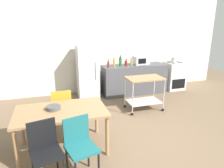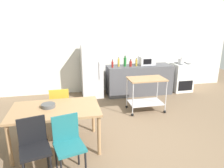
{
  "view_description": "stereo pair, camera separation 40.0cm",
  "coord_description": "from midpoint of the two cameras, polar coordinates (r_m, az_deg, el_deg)",
  "views": [
    {
      "loc": [
        -1.6,
        -3.07,
        2.15
      ],
      "look_at": [
        -0.27,
        1.2,
        0.8
      ],
      "focal_mm": 32.62,
      "sensor_mm": 36.0,
      "label": 1
    },
    {
      "loc": [
        -1.21,
        -3.17,
        2.15
      ],
      "look_at": [
        -0.27,
        1.2,
        0.8
      ],
      "focal_mm": 32.62,
      "sensor_mm": 36.0,
      "label": 2
    }
  ],
  "objects": [
    {
      "name": "bottle_soda",
      "position": [
        5.92,
        -2.99,
        5.52
      ],
      "size": [
        0.06,
        0.06,
        0.24
      ],
      "color": "maroon",
      "rests_on": "kitchen_counter"
    },
    {
      "name": "bottle_wine",
      "position": [
        6.1,
        0.49,
        6.29
      ],
      "size": [
        0.08,
        0.08,
        0.32
      ],
      "color": "#1E6628",
      "rests_on": "kitchen_counter"
    },
    {
      "name": "chair_mustard",
      "position": [
        4.31,
        -16.54,
        -6.18
      ],
      "size": [
        0.4,
        0.4,
        0.89
      ],
      "rotation": [
        0.0,
        0.0,
        3.15
      ],
      "color": "gold",
      "rests_on": "ground_plane"
    },
    {
      "name": "back_wall",
      "position": [
        6.51,
        -4.87,
        10.57
      ],
      "size": [
        8.4,
        0.12,
        2.9
      ],
      "primitive_type": "cube",
      "color": "silver",
      "rests_on": "ground_plane"
    },
    {
      "name": "refrigerator",
      "position": [
        6.04,
        -8.77,
        3.45
      ],
      "size": [
        0.6,
        0.63,
        1.55
      ],
      "color": "silver",
      "rests_on": "ground_plane"
    },
    {
      "name": "dining_table",
      "position": [
        3.61,
        -17.16,
        -8.2
      ],
      "size": [
        1.5,
        0.9,
        0.75
      ],
      "color": "#A37A51",
      "rests_on": "ground_plane"
    },
    {
      "name": "kitchen_counter",
      "position": [
        6.4,
        4.43,
        1.34
      ],
      "size": [
        2.0,
        0.64,
        0.9
      ],
      "primitive_type": "cube",
      "color": "#4C4C51",
      "rests_on": "ground_plane"
    },
    {
      "name": "fruit_bowl",
      "position": [
        3.63,
        -19.18,
        -6.36
      ],
      "size": [
        0.24,
        0.24,
        0.06
      ],
      "primitive_type": "cylinder",
      "color": "#4C4C4C",
      "rests_on": "dining_table"
    },
    {
      "name": "chair_black",
      "position": [
        3.08,
        -21.95,
        -16.56
      ],
      "size": [
        0.48,
        0.48,
        0.89
      ],
      "rotation": [
        0.0,
        0.0,
        0.24
      ],
      "color": "black",
      "rests_on": "ground_plane"
    },
    {
      "name": "microwave",
      "position": [
        6.43,
        6.38,
        6.67
      ],
      "size": [
        0.46,
        0.35,
        0.26
      ],
      "color": "silver",
      "rests_on": "kitchen_counter"
    },
    {
      "name": "stove_oven",
      "position": [
        7.07,
        15.38,
        2.29
      ],
      "size": [
        0.6,
        0.61,
        0.92
      ],
      "color": "white",
      "rests_on": "ground_plane"
    },
    {
      "name": "chair_teal",
      "position": [
        3.05,
        -12.89,
        -16.11
      ],
      "size": [
        0.49,
        0.49,
        0.89
      ],
      "rotation": [
        0.0,
        0.0,
        0.25
      ],
      "color": "#1E666B",
      "rests_on": "ground_plane"
    },
    {
      "name": "bottle_vinegar",
      "position": [
        6.06,
        -1.3,
        6.05
      ],
      "size": [
        0.06,
        0.06,
        0.28
      ],
      "color": "gold",
      "rests_on": "kitchen_counter"
    },
    {
      "name": "kettle",
      "position": [
        6.81,
        15.33,
        6.49
      ],
      "size": [
        0.24,
        0.17,
        0.19
      ],
      "color": "silver",
      "rests_on": "stove_oven"
    },
    {
      "name": "ground_plane",
      "position": [
        4.04,
        6.06,
        -15.45
      ],
      "size": [
        12.0,
        12.0,
        0.0
      ],
      "primitive_type": "plane",
      "color": "brown"
    },
    {
      "name": "bottle_hot_sauce",
      "position": [
        6.1,
        2.06,
        5.78
      ],
      "size": [
        0.08,
        0.08,
        0.21
      ],
      "color": "maroon",
      "rests_on": "kitchen_counter"
    },
    {
      "name": "bottle_olive_oil",
      "position": [
        6.19,
        3.63,
        6.09
      ],
      "size": [
        0.06,
        0.06,
        0.24
      ],
      "color": "gold",
      "rests_on": "kitchen_counter"
    },
    {
      "name": "kitchen_cart",
      "position": [
        5.14,
        6.88,
        -1.2
      ],
      "size": [
        0.91,
        0.57,
        0.85
      ],
      "color": "#A37A51",
      "rests_on": "ground_plane"
    }
  ]
}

